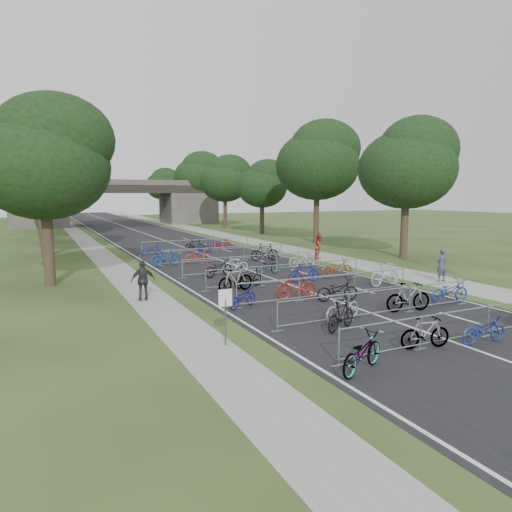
{
  "coord_description": "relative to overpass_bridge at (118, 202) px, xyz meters",
  "views": [
    {
      "loc": [
        -12.03,
        -10.02,
        4.77
      ],
      "look_at": [
        -0.18,
        14.46,
        1.1
      ],
      "focal_mm": 32.0,
      "sensor_mm": 36.0,
      "label": 1
    }
  ],
  "objects": [
    {
      "name": "tree_left_0",
      "position": [
        -11.39,
        -49.07,
        2.96
      ],
      "size": [
        6.72,
        6.72,
        10.25
      ],
      "color": "#33261C",
      "rests_on": "ground"
    },
    {
      "name": "barrier_row_1",
      "position": [
        0.0,
        -61.4,
        -2.99
      ],
      "size": [
        9.7,
        0.08,
        1.1
      ],
      "color": "#A1A3A9",
      "rests_on": "ground"
    },
    {
      "name": "pedestrian_b",
      "position": [
        6.9,
        -46.76,
        -2.62
      ],
      "size": [
        1.13,
        1.07,
        1.83
      ],
      "primitive_type": "imported",
      "rotation": [
        0.0,
        0.0,
        0.59
      ],
      "color": "#A02E23",
      "rests_on": "ground"
    },
    {
      "name": "overpass_bridge",
      "position": [
        0.0,
        0.0,
        0.0
      ],
      "size": [
        31.0,
        8.0,
        7.05
      ],
      "color": "#46443F",
      "rests_on": "ground"
    },
    {
      "name": "bike_4",
      "position": [
        -2.51,
        -62.25,
        -2.99
      ],
      "size": [
        1.84,
        1.23,
        1.08
      ],
      "primitive_type": "imported",
      "rotation": [
        0.0,
        0.0,
        2.02
      ],
      "color": "black",
      "rests_on": "ground"
    },
    {
      "name": "tree_right_5",
      "position": [
        13.11,
        10.93,
        2.41
      ],
      "size": [
        6.16,
        6.16,
        9.39
      ],
      "color": "#33261C",
      "rests_on": "ground"
    },
    {
      "name": "bike_23",
      "position": [
        3.91,
        -44.52,
        -2.99
      ],
      "size": [
        2.18,
        1.05,
        1.1
      ],
      "primitive_type": "imported",
      "rotation": [
        0.0,
        0.0,
        4.87
      ],
      "color": "#A4A3AA",
      "rests_on": "ground"
    },
    {
      "name": "barrier_row_4",
      "position": [
        0.0,
        -50.0,
        -2.99
      ],
      "size": [
        9.7,
        0.08,
        1.1
      ],
      "color": "#A1A3A9",
      "rests_on": "ground"
    },
    {
      "name": "bike_12",
      "position": [
        -3.33,
        -54.74,
        -2.91
      ],
      "size": [
        2.14,
        1.07,
        1.24
      ],
      "primitive_type": "imported",
      "rotation": [
        0.0,
        0.0,
        4.96
      ],
      "color": "#A1A3A9",
      "rests_on": "ground"
    },
    {
      "name": "tree_right_2",
      "position": [
        13.11,
        -25.07,
        2.41
      ],
      "size": [
        6.16,
        6.16,
        9.39
      ],
      "color": "#33261C",
      "rests_on": "ground"
    },
    {
      "name": "bike_13",
      "position": [
        -2.29,
        -54.0,
        -3.04
      ],
      "size": [
        1.98,
        1.14,
        0.98
      ],
      "primitive_type": "imported",
      "rotation": [
        0.0,
        0.0,
        4.99
      ],
      "color": "black",
      "rests_on": "ground"
    },
    {
      "name": "tree_left_6",
      "position": [
        -11.39,
        22.93,
        2.96
      ],
      "size": [
        6.72,
        6.72,
        10.25
      ],
      "color": "#33261C",
      "rests_on": "ground"
    },
    {
      "name": "park_sign",
      "position": [
        -6.8,
        -62.0,
        -2.27
      ],
      "size": [
        0.45,
        0.06,
        1.83
      ],
      "color": "#4C4C51",
      "rests_on": "ground"
    },
    {
      "name": "barrier_row_5",
      "position": [
        0.0,
        -45.0,
        -2.99
      ],
      "size": [
        9.7,
        0.08,
        1.1
      ],
      "color": "#A1A3A9",
      "rests_on": "ground"
    },
    {
      "name": "tree_left_4",
      "position": [
        -11.39,
        -1.07,
        3.77
      ],
      "size": [
        7.56,
        7.56,
        11.53
      ],
      "color": "#33261C",
      "rests_on": "ground"
    },
    {
      "name": "bike_8",
      "position": [
        -4.3,
        -57.74,
        -3.08
      ],
      "size": [
        1.8,
        1.32,
        0.9
      ],
      "primitive_type": "imported",
      "rotation": [
        0.0,
        0.0,
        2.05
      ],
      "color": "navy",
      "rests_on": "ground"
    },
    {
      "name": "tree_left_2",
      "position": [
        -11.39,
        -25.07,
        4.58
      ],
      "size": [
        8.4,
        8.4,
        12.81
      ],
      "color": "#33261C",
      "rests_on": "ground"
    },
    {
      "name": "bike_27",
      "position": [
        2.54,
        -38.14,
        -3.04
      ],
      "size": [
        1.68,
        1.19,
        1.0
      ],
      "primitive_type": "imported",
      "rotation": [
        0.0,
        0.0,
        1.08
      ],
      "color": "maroon",
      "rests_on": "ground"
    },
    {
      "name": "bike_20",
      "position": [
        -4.3,
        -45.11,
        -2.92
      ],
      "size": [
        2.11,
        0.85,
        1.23
      ],
      "primitive_type": "imported",
      "rotation": [
        0.0,
        0.0,
        1.71
      ],
      "color": "#1A4490",
      "rests_on": "ground"
    },
    {
      "name": "tree_right_4",
      "position": [
        13.11,
        -1.07,
        4.37
      ],
      "size": [
        8.18,
        8.18,
        12.47
      ],
      "color": "#33261C",
      "rests_on": "ground"
    },
    {
      "name": "tree_right_0",
      "position": [
        13.11,
        -49.07,
        3.39
      ],
      "size": [
        7.17,
        7.17,
        10.93
      ],
      "color": "#33261C",
      "rests_on": "ground"
    },
    {
      "name": "bike_17",
      "position": [
        -1.16,
        -49.69,
        -3.03
      ],
      "size": [
        1.68,
        0.48,
        1.01
      ],
      "primitive_type": "imported",
      "rotation": [
        0.0,
        0.0,
        4.71
      ],
      "color": "#B8BAC1",
      "rests_on": "ground"
    },
    {
      "name": "barrier_row_3",
      "position": [
        0.0,
        -54.0,
        -2.99
      ],
      "size": [
        9.7,
        0.08,
        1.1
      ],
      "color": "#A1A3A9",
      "rests_on": "ground"
    },
    {
      "name": "bike_19",
      "position": [
        3.55,
        -49.73,
        -2.99
      ],
      "size": [
        1.87,
        0.76,
        1.09
      ],
      "primitive_type": "imported",
      "rotation": [
        0.0,
        0.0,
        1.43
      ],
      "color": "#A5A5AD",
      "rests_on": "ground"
    },
    {
      "name": "bike_1",
      "position": [
        -1.33,
        -64.99,
        -3.02
      ],
      "size": [
        1.76,
        0.83,
        1.02
      ],
      "primitive_type": "imported",
      "rotation": [
        0.0,
        0.0,
        1.36
      ],
      "color": "#A1A3A9",
      "rests_on": "ground"
    },
    {
      "name": "bike_7",
      "position": [
        4.3,
        -60.96,
        -3.01
      ],
      "size": [
        2.04,
        0.86,
        1.04
      ],
      "primitive_type": "imported",
      "rotation": [
        0.0,
        0.0,
        1.49
      ],
      "color": "navy",
      "rests_on": "ground"
    },
    {
      "name": "tree_right_6",
      "position": [
        13.11,
        22.93,
        3.39
      ],
      "size": [
        7.17,
        7.17,
        10.93
      ],
      "color": "#33261C",
      "rests_on": "ground"
    },
    {
      "name": "bike_9",
      "position": [
        -1.44,
        -57.38,
        -2.94
      ],
      "size": [
        2.03,
        0.83,
        1.18
      ],
      "primitive_type": "imported",
      "rotation": [
        0.0,
        0.0,
        4.57
      ],
      "color": "maroon",
      "rests_on": "ground"
    },
    {
      "name": "bike_21",
      "position": [
        -1.92,
        -44.85,
        -3.02
      ],
      "size": [
        1.98,
        0.78,
        1.02
      ],
      "primitive_type": "imported",
      "rotation": [
        0.0,
        0.0,
        1.52
      ],
      "color": "#9D2D16",
      "rests_on": "ground"
    },
    {
      "name": "bike_16",
      "position": [
        -2.56,
        -50.48,
        -3.01
      ],
      "size": [
        2.11,
        1.33,
        1.04
      ],
      "primitive_type": "imported",
      "rotation": [
        0.0,
        0.0,
        1.92
      ],
      "color": "black",
      "rests_on": "ground"
    },
    {
      "name": "barrier_row_2",
      "position": [
        0.0,
        -57.8,
        -2.99
      ],
      "size": [
        9.7,
        0.08,
        1.1
      ],
      "color": "#A1A3A9",
      "rests_on": "ground"
    },
    {
      "name": "tree_right_1",
      "position": [
        13.11,
        -37.07,
        4.37
      ],
      "size": [
        8.18,
        8.18,
        12.47
      ],
      "color": "#33261C",
      "rests_on": "ground"
    },
    {
      "name": "bike_5",
      "position": [
        -1.73,
        -61.32,
        -3.02
      ],
      "size": [
        2.09,
        1.23,
        1.04
      ],
      "primitive_type": "imported",
      "rotation": [
        0.0,
        0.0,
        5.01
      ],
      "color": "#96979D",
      "rests_on": "ground"
    },
    {
      "name": "bike_11",
      "position": [
        4.3,
        -56.82,
        -2.92
      ],
      "size": [
        2.1,
        0.82,
        1.23
      ],
      "primitive_type": "imported",
      "rotation": [
        0.0,
        0.0,
        1.69
      ],
      "color": "#B1B1B9",
      "rests_on": "ground"
    },
    {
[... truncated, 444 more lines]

